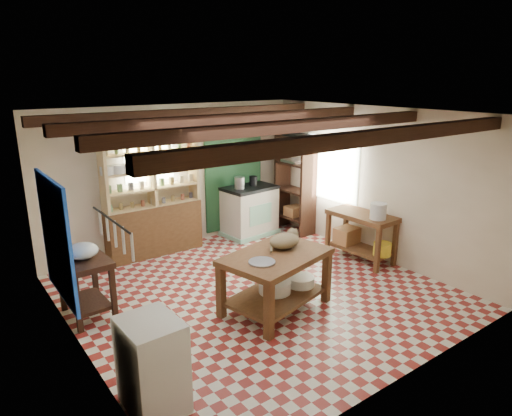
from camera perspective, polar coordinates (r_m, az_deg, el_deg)
floor at (r=6.85m, az=0.10°, el=-10.55°), size 5.00×5.00×0.02m
ceiling at (r=6.14m, az=0.12°, el=11.76°), size 5.00×5.00×0.02m
wall_back at (r=8.45m, az=-10.02°, el=3.85°), size 5.00×0.04×2.60m
wall_front at (r=4.71m, az=18.59°, el=-6.84°), size 5.00×0.04×2.60m
wall_left at (r=5.36m, az=-22.03°, el=-4.41°), size 0.04×5.00×2.60m
wall_right at (r=8.06m, az=14.58°, el=2.97°), size 0.04×5.00×2.60m
ceiling_beams at (r=6.15m, az=0.12°, el=10.65°), size 5.00×3.80×0.15m
blue_wall_patch at (r=6.26m, az=-23.71°, el=-3.62°), size 0.04×1.40×1.60m
green_wall_patch at (r=9.05m, az=-2.81°, el=4.56°), size 1.30×0.04×2.30m
window_back at (r=8.15m, az=-13.25°, el=6.08°), size 0.90×0.02×0.80m
window_right at (r=8.67m, az=9.45°, el=4.86°), size 0.02×1.30×1.20m
utensil_rail at (r=4.12m, az=-17.61°, el=-2.95°), size 0.06×0.90×0.28m
pot_rack at (r=8.56m, az=-1.32°, el=10.21°), size 0.86×0.12×0.36m
shelving_unit at (r=8.11m, az=-12.82°, el=1.70°), size 1.70×0.34×2.20m
tall_rack at (r=9.19m, az=4.90°, el=3.11°), size 0.40×0.86×2.00m
work_table at (r=6.24m, az=2.47°, el=-9.18°), size 1.60×1.24×0.81m
stove at (r=9.06m, az=-0.81°, el=-0.33°), size 1.06×0.76×0.99m
prep_table at (r=6.46m, az=-20.42°, el=-9.25°), size 0.58×0.82×0.82m
white_cabinet at (r=4.66m, az=-12.85°, el=-18.51°), size 0.52×0.62×0.91m
right_counter at (r=8.04m, az=12.94°, el=-3.52°), size 0.64×1.20×0.84m
cat at (r=6.26m, az=3.58°, el=-4.12°), size 0.54×0.49×0.20m
steel_tray at (r=5.79m, az=0.75°, el=-6.76°), size 0.41×0.41×0.02m
basin_large at (r=6.35m, az=2.38°, el=-9.82°), size 0.53×0.53×0.15m
basin_small at (r=6.57m, az=5.61°, el=-9.07°), size 0.46×0.46×0.13m
kettle_left at (r=8.75m, az=-2.08°, el=3.18°), size 0.21×0.21×0.23m
kettle_right at (r=8.97m, az=-0.34°, el=3.40°), size 0.16×0.16×0.19m
enamel_bowl at (r=6.27m, az=-20.88°, el=-5.04°), size 0.41×0.41×0.20m
white_bucket at (r=7.64m, az=15.03°, el=-0.38°), size 0.28×0.28×0.26m
wicker_basket at (r=8.23m, az=11.28°, el=-3.36°), size 0.41×0.34×0.28m
yellow_tub at (r=7.82m, az=15.50°, el=-4.96°), size 0.31×0.31×0.21m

